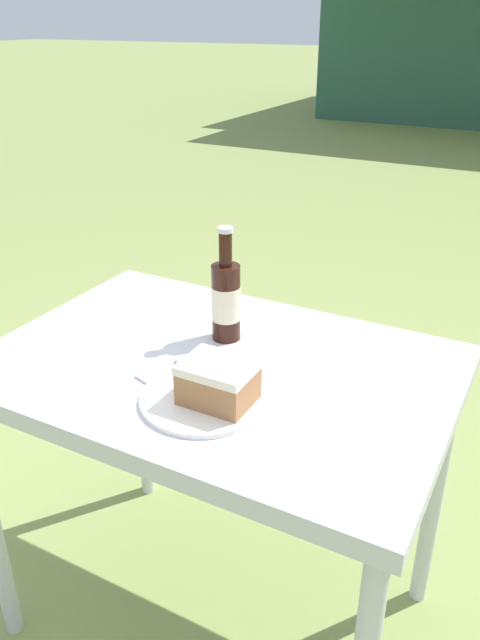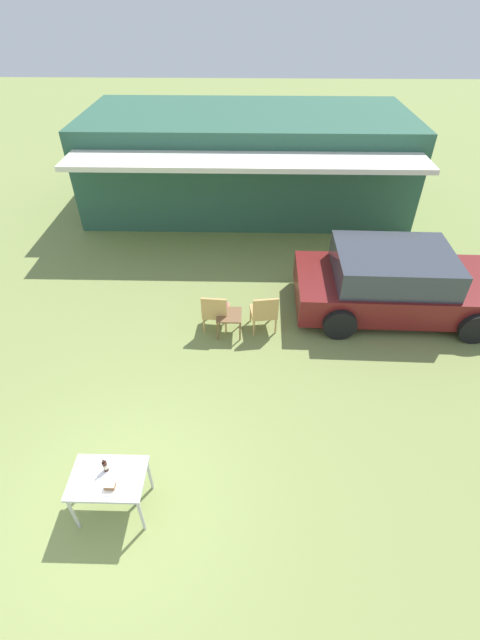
% 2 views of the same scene
% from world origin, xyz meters
% --- Properties ---
extents(ground_plane, '(60.00, 60.00, 0.00)m').
position_xyz_m(ground_plane, '(0.00, 0.00, 0.00)').
color(ground_plane, olive).
extents(cabin_building, '(9.00, 5.19, 2.61)m').
position_xyz_m(cabin_building, '(1.61, 9.78, 1.31)').
color(cabin_building, '#2D5B47').
rests_on(cabin_building, ground_plane).
extents(parked_car, '(4.18, 2.23, 1.36)m').
position_xyz_m(parked_car, '(4.72, 4.49, 0.66)').
color(parked_car, maroon).
rests_on(parked_car, ground_plane).
extents(wicker_chair_cushioned, '(0.52, 0.52, 0.84)m').
position_xyz_m(wicker_chair_cushioned, '(1.08, 3.74, 0.46)').
color(wicker_chair_cushioned, tan).
rests_on(wicker_chair_cushioned, ground_plane).
extents(wicker_chair_plain, '(0.55, 0.55, 0.84)m').
position_xyz_m(wicker_chair_plain, '(2.02, 3.72, 0.47)').
color(wicker_chair_plain, tan).
rests_on(wicker_chair_plain, ground_plane).
extents(garden_side_table, '(0.48, 0.49, 0.46)m').
position_xyz_m(garden_side_table, '(1.35, 3.61, 0.40)').
color(garden_side_table, brown).
rests_on(garden_side_table, ground_plane).
extents(patio_table, '(0.93, 0.64, 0.73)m').
position_xyz_m(patio_table, '(0.00, 0.00, 0.65)').
color(patio_table, silver).
rests_on(patio_table, ground_plane).
extents(cake_on_plate, '(0.23, 0.23, 0.09)m').
position_xyz_m(cake_on_plate, '(0.07, -0.13, 0.76)').
color(cake_on_plate, white).
rests_on(cake_on_plate, patio_table).
extents(cola_bottle_near, '(0.06, 0.06, 0.25)m').
position_xyz_m(cola_bottle_near, '(-0.03, 0.10, 0.82)').
color(cola_bottle_near, black).
rests_on(cola_bottle_near, patio_table).
extents(fork, '(0.17, 0.06, 0.01)m').
position_xyz_m(fork, '(-0.02, -0.15, 0.73)').
color(fork, silver).
rests_on(fork, patio_table).
extents(loose_bottle_cap, '(0.03, 0.03, 0.01)m').
position_xyz_m(loose_bottle_cap, '(-0.06, -0.03, 0.73)').
color(loose_bottle_cap, silver).
rests_on(loose_bottle_cap, patio_table).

